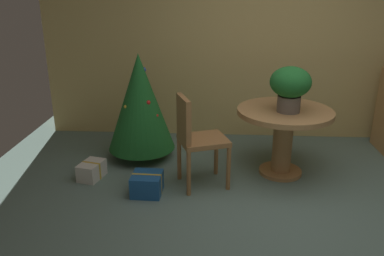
# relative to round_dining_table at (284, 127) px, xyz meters

# --- Properties ---
(ground_plane) EXTENTS (6.60, 6.60, 0.00)m
(ground_plane) POSITION_rel_round_dining_table_xyz_m (-0.02, -0.98, -0.54)
(ground_plane) COLOR slate
(back_wall_panel) EXTENTS (6.00, 0.10, 2.60)m
(back_wall_panel) POSITION_rel_round_dining_table_xyz_m (-0.02, 1.22, 0.76)
(back_wall_panel) COLOR tan
(back_wall_panel) RESTS_ON ground_plane
(round_dining_table) EXTENTS (1.00, 1.00, 0.74)m
(round_dining_table) POSITION_rel_round_dining_table_xyz_m (0.00, 0.00, 0.00)
(round_dining_table) COLOR #B27F4C
(round_dining_table) RESTS_ON ground_plane
(flower_vase) EXTENTS (0.42, 0.42, 0.47)m
(flower_vase) POSITION_rel_round_dining_table_xyz_m (0.02, -0.08, 0.48)
(flower_vase) COLOR #665B51
(flower_vase) RESTS_ON round_dining_table
(wooden_chair_left) EXTENTS (0.57, 0.54, 0.96)m
(wooden_chair_left) POSITION_rel_round_dining_table_xyz_m (-0.92, -0.34, 0.00)
(wooden_chair_left) COLOR #9E6B3D
(wooden_chair_left) RESTS_ON ground_plane
(holiday_tree) EXTENTS (0.79, 0.79, 1.26)m
(holiday_tree) POSITION_rel_round_dining_table_xyz_m (-1.60, 0.34, 0.15)
(holiday_tree) COLOR brown
(holiday_tree) RESTS_ON ground_plane
(gift_box_blue) EXTENTS (0.30, 0.30, 0.21)m
(gift_box_blue) POSITION_rel_round_dining_table_xyz_m (-1.40, -0.54, -0.43)
(gift_box_blue) COLOR #1E569E
(gift_box_blue) RESTS_ON ground_plane
(gift_box_cream) EXTENTS (0.27, 0.34, 0.18)m
(gift_box_cream) POSITION_rel_round_dining_table_xyz_m (-2.05, -0.25, -0.45)
(gift_box_cream) COLOR silver
(gift_box_cream) RESTS_ON ground_plane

